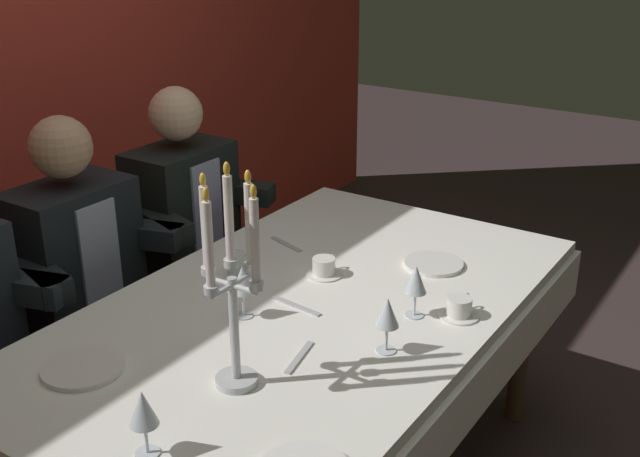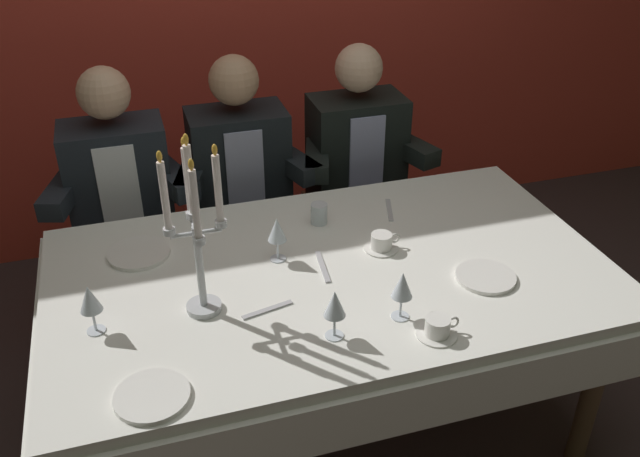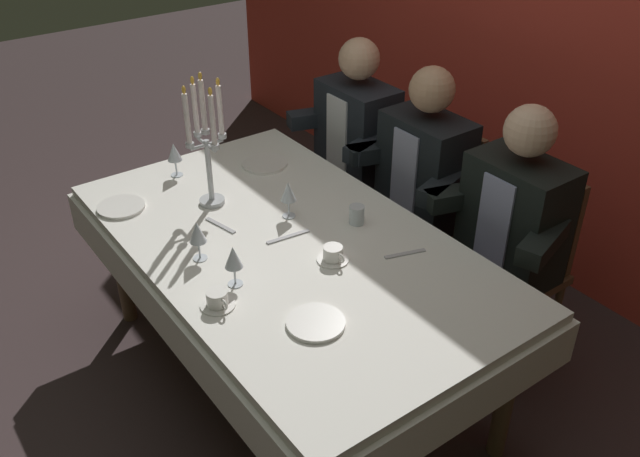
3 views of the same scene
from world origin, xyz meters
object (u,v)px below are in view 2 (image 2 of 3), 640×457
at_px(wine_glass_2, 90,300).
at_px(dinner_plate_0, 486,277).
at_px(dinner_plate_2, 152,396).
at_px(coffee_cup_1, 438,328).
at_px(wine_glass_0, 277,231).
at_px(candelabra, 196,232).
at_px(seated_diner_2, 356,152).
at_px(dining_table, 331,297).
at_px(coffee_cup_0, 382,243).
at_px(wine_glass_3, 335,305).
at_px(water_tumbler_0, 319,214).
at_px(seated_diner_0, 119,183).
at_px(seated_diner_1, 239,167).
at_px(dinner_plate_1, 139,253).
at_px(wine_glass_1, 402,286).

bearing_deg(wine_glass_2, dinner_plate_0, -4.50).
xyz_separation_m(dinner_plate_2, coffee_cup_1, (0.83, 0.01, 0.02)).
bearing_deg(wine_glass_0, dinner_plate_0, -26.53).
xyz_separation_m(candelabra, seated_diner_2, (0.86, 0.98, -0.29)).
relative_size(candelabra, dinner_plate_0, 2.95).
relative_size(dining_table, coffee_cup_0, 14.70).
relative_size(wine_glass_3, water_tumbler_0, 2.05).
relative_size(wine_glass_2, seated_diner_0, 0.13).
height_order(wine_glass_0, seated_diner_1, seated_diner_1).
distance_m(seated_diner_1, seated_diner_2, 0.55).
relative_size(candelabra, dinner_plate_1, 2.72).
height_order(dinner_plate_1, wine_glass_2, wine_glass_2).
distance_m(dinner_plate_2, seated_diner_1, 1.41).
distance_m(dinner_plate_0, wine_glass_3, 0.60).
xyz_separation_m(wine_glass_2, wine_glass_3, (0.67, -0.23, 0.00)).
xyz_separation_m(wine_glass_2, water_tumbler_0, (0.83, 0.42, -0.07)).
distance_m(wine_glass_0, seated_diner_0, 0.93).
height_order(coffee_cup_1, seated_diner_1, seated_diner_1).
bearing_deg(seated_diner_2, wine_glass_1, -103.33).
height_order(wine_glass_3, seated_diner_0, seated_diner_0).
height_order(dinner_plate_2, wine_glass_1, wine_glass_1).
bearing_deg(water_tumbler_0, wine_glass_2, -153.25).
bearing_deg(candelabra, wine_glass_3, -34.69).
distance_m(water_tumbler_0, seated_diner_2, 0.68).
height_order(water_tumbler_0, seated_diner_1, seated_diner_1).
bearing_deg(wine_glass_3, wine_glass_0, 97.52).
distance_m(wine_glass_0, water_tumbler_0, 0.30).
bearing_deg(dining_table, seated_diner_0, 126.73).
distance_m(dinner_plate_0, wine_glass_1, 0.38).
relative_size(dinner_plate_1, water_tumbler_0, 2.73).
bearing_deg(coffee_cup_0, wine_glass_2, -169.97).
bearing_deg(wine_glass_1, coffee_cup_1, -57.09).
bearing_deg(dinner_plate_0, wine_glass_2, 175.50).
bearing_deg(dinner_plate_0, wine_glass_3, -166.97).
bearing_deg(wine_glass_1, candelabra, 159.41).
relative_size(coffee_cup_1, seated_diner_0, 0.11).
relative_size(candelabra, wine_glass_3, 3.61).
distance_m(dinner_plate_0, seated_diner_1, 1.26).
xyz_separation_m(dining_table, wine_glass_0, (-0.16, 0.11, 0.23)).
relative_size(coffee_cup_0, seated_diner_0, 0.11).
xyz_separation_m(dinner_plate_2, wine_glass_2, (-0.14, 0.33, 0.11)).
relative_size(wine_glass_0, wine_glass_3, 1.00).
bearing_deg(dinner_plate_1, seated_diner_0, 93.81).
xyz_separation_m(dining_table, seated_diner_0, (-0.66, 0.89, 0.11)).
bearing_deg(seated_diner_1, wine_glass_1, -77.54).
distance_m(dinner_plate_0, wine_glass_0, 0.72).
height_order(dinner_plate_2, coffee_cup_1, coffee_cup_1).
xyz_separation_m(wine_glass_2, seated_diner_0, (0.11, 0.99, -0.12)).
xyz_separation_m(wine_glass_2, coffee_cup_0, (0.98, 0.17, -0.09)).
bearing_deg(candelabra, seated_diner_1, 72.71).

